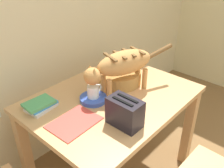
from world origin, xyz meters
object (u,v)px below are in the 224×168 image
at_px(cat, 122,65).
at_px(saucer_bowl, 93,99).
at_px(wicker_basket, 119,76).
at_px(magazine, 74,122).
at_px(coffee_mug, 93,91).
at_px(dining_table, 112,108).
at_px(toaster, 125,112).
at_px(book_stack, 40,105).

xyz_separation_m(cat, saucer_bowl, (-0.21, 0.07, -0.20)).
distance_m(cat, wicker_basket, 0.21).
bearing_deg(cat, magazine, 109.68).
bearing_deg(saucer_bowl, coffee_mug, 0.00).
relative_size(dining_table, wicker_basket, 3.42).
xyz_separation_m(cat, coffee_mug, (-0.21, 0.07, -0.14)).
xyz_separation_m(dining_table, toaster, (-0.18, -0.25, 0.18)).
bearing_deg(wicker_basket, book_stack, 166.05).
bearing_deg(book_stack, toaster, -65.00).
bearing_deg(cat, coffee_mug, 89.70).
bearing_deg(magazine, saucer_bowl, 17.04).
relative_size(coffee_mug, book_stack, 0.58).
height_order(saucer_bowl, wicker_basket, wicker_basket).
xyz_separation_m(cat, toaster, (-0.27, -0.25, -0.13)).
height_order(magazine, book_stack, book_stack).
distance_m(coffee_mug, toaster, 0.32).
xyz_separation_m(magazine, wicker_basket, (0.55, 0.12, 0.05)).
xyz_separation_m(saucer_bowl, magazine, (-0.24, -0.09, -0.01)).
bearing_deg(wicker_basket, saucer_bowl, -172.89).
relative_size(saucer_bowl, magazine, 0.63).
relative_size(saucer_bowl, book_stack, 0.89).
xyz_separation_m(wicker_basket, toaster, (-0.36, -0.35, 0.03)).
bearing_deg(magazine, coffee_mug, 16.76).
relative_size(coffee_mug, wicker_basket, 0.36).
height_order(coffee_mug, magazine, coffee_mug).
relative_size(magazine, toaster, 1.45).
relative_size(dining_table, saucer_bowl, 6.25).
distance_m(cat, magazine, 0.50).
relative_size(dining_table, book_stack, 5.59).
height_order(cat, magazine, cat).
xyz_separation_m(saucer_bowl, wicker_basket, (0.31, 0.04, 0.04)).
bearing_deg(toaster, magazine, 129.37).
height_order(book_stack, toaster, toaster).
distance_m(dining_table, toaster, 0.36).
bearing_deg(saucer_bowl, magazine, -160.69).
distance_m(cat, book_stack, 0.59).
distance_m(book_stack, wicker_basket, 0.61).
height_order(coffee_mug, wicker_basket, coffee_mug).
xyz_separation_m(dining_table, wicker_basket, (0.19, 0.10, 0.15)).
bearing_deg(magazine, toaster, -52.90).
height_order(dining_table, toaster, toaster).
bearing_deg(saucer_bowl, dining_table, -26.82).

